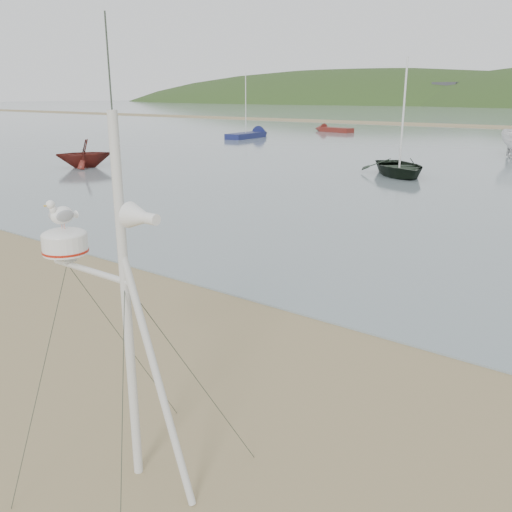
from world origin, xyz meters
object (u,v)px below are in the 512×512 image
Objects in this scene: boat_dark at (402,132)px; boat_red at (83,141)px; sailboat_blue_near at (255,134)px; mast_rig at (125,380)px; dinghy_red_far at (328,129)px.

boat_dark is 1.46× the size of boat_red.
sailboat_blue_near is at bearing 100.78° from boat_dark.
dinghy_red_far is at bearing 117.98° from mast_rig.
boat_red is (-15.71, -7.77, -0.70)m from boat_dark.
boat_dark is 34.13m from dinghy_red_far.
mast_rig is 0.91× the size of dinghy_red_far.
boat_red is at bearing 145.39° from mast_rig.
boat_red is 0.57× the size of dinghy_red_far.
dinghy_red_far is at bearing 128.73° from boat_red.
boat_red is at bearing 163.72° from boat_dark.
sailboat_blue_near is (-28.68, 39.56, -0.86)m from mast_rig.
boat_red is at bearing -82.83° from dinghy_red_far.
mast_rig reaches higher than boat_red.
mast_rig is 0.73× the size of sailboat_blue_near.
dinghy_red_far is at bearing 81.56° from sailboat_blue_near.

